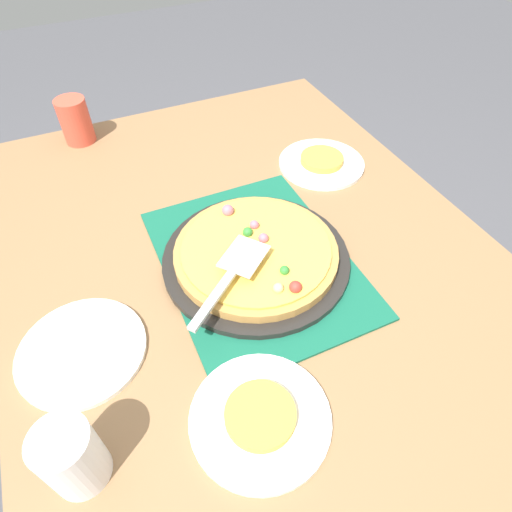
% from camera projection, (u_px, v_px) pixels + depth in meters
% --- Properties ---
extents(ground_plane, '(8.00, 8.00, 0.00)m').
position_uv_depth(ground_plane, '(256.00, 415.00, 1.45)').
color(ground_plane, '#4C4C51').
extents(dining_table, '(1.40, 1.00, 0.75)m').
position_uv_depth(dining_table, '(256.00, 295.00, 0.98)').
color(dining_table, olive).
rests_on(dining_table, ground_plane).
extents(placemat, '(0.48, 0.36, 0.01)m').
position_uv_depth(placemat, '(256.00, 262.00, 0.90)').
color(placemat, '#145B42').
rests_on(placemat, dining_table).
extents(pizza_pan, '(0.38, 0.38, 0.01)m').
position_uv_depth(pizza_pan, '(256.00, 258.00, 0.89)').
color(pizza_pan, black).
rests_on(pizza_pan, placemat).
extents(pizza, '(0.33, 0.33, 0.05)m').
position_uv_depth(pizza, '(256.00, 252.00, 0.88)').
color(pizza, '#B78442').
rests_on(pizza, pizza_pan).
extents(plate_near_left, '(0.22, 0.22, 0.01)m').
position_uv_depth(plate_near_left, '(321.00, 163.00, 1.13)').
color(plate_near_left, white).
rests_on(plate_near_left, dining_table).
extents(plate_far_right, '(0.22, 0.22, 0.01)m').
position_uv_depth(plate_far_right, '(260.00, 418.00, 0.67)').
color(plate_far_right, white).
rests_on(plate_far_right, dining_table).
extents(plate_side, '(0.22, 0.22, 0.01)m').
position_uv_depth(plate_side, '(82.00, 351.00, 0.75)').
color(plate_side, white).
rests_on(plate_side, dining_table).
extents(served_slice_left, '(0.11, 0.11, 0.02)m').
position_uv_depth(served_slice_left, '(322.00, 159.00, 1.12)').
color(served_slice_left, gold).
rests_on(served_slice_left, plate_near_left).
extents(served_slice_right, '(0.11, 0.11, 0.02)m').
position_uv_depth(served_slice_right, '(260.00, 415.00, 0.66)').
color(served_slice_right, gold).
rests_on(served_slice_right, plate_far_right).
extents(cup_near, '(0.08, 0.08, 0.12)m').
position_uv_depth(cup_near, '(75.00, 121.00, 1.17)').
color(cup_near, '#E04C38').
rests_on(cup_near, dining_table).
extents(cup_far, '(0.08, 0.08, 0.12)m').
position_uv_depth(cup_far, '(72.00, 457.00, 0.58)').
color(cup_far, white).
rests_on(cup_far, dining_table).
extents(pizza_server, '(0.18, 0.21, 0.01)m').
position_uv_depth(pizza_server, '(232.00, 273.00, 0.79)').
color(pizza_server, silver).
rests_on(pizza_server, pizza).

